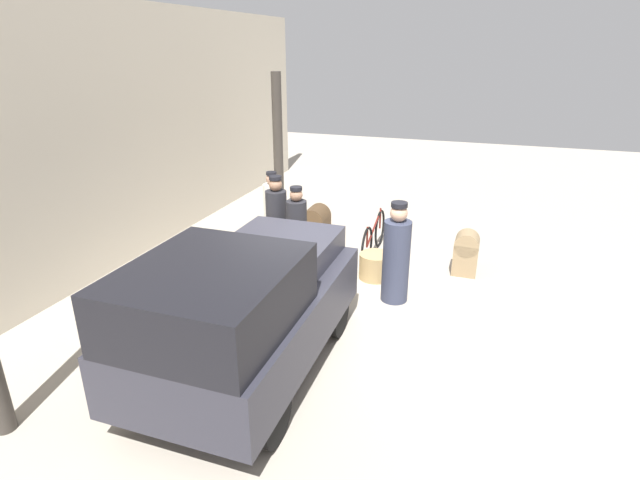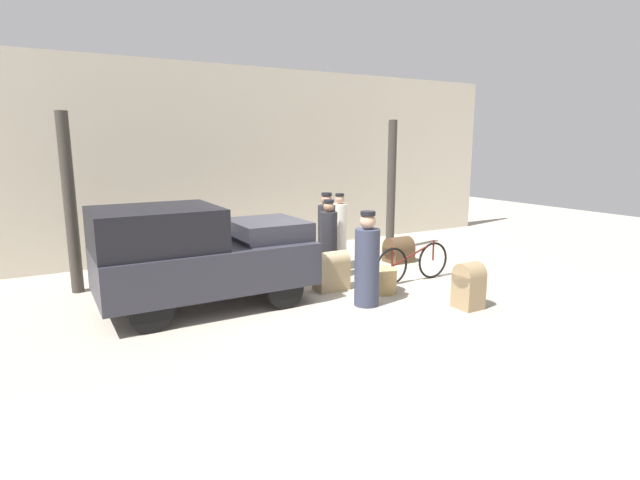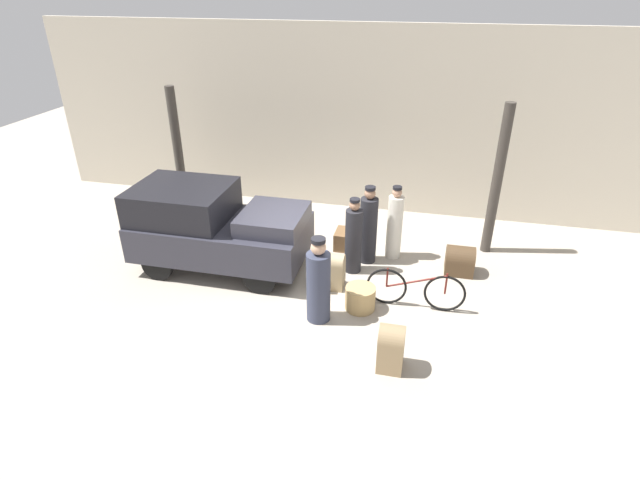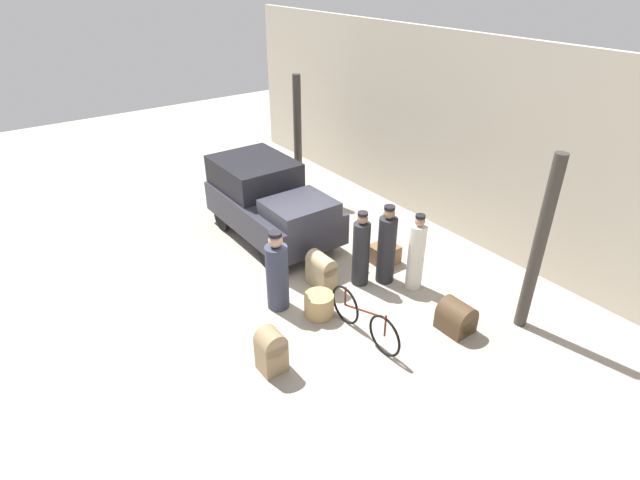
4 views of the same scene
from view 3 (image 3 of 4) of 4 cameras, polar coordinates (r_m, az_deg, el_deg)
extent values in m
plane|color=#A89E8E|center=(9.84, -1.41, -5.30)|extent=(30.00, 30.00, 0.00)
cube|color=beige|center=(12.62, 3.21, 13.45)|extent=(16.00, 0.15, 4.50)
cylinder|color=#38332D|center=(12.41, -15.85, 9.19)|extent=(0.22, 0.22, 3.25)
cylinder|color=#38332D|center=(11.04, 19.56, 6.32)|extent=(0.22, 0.22, 3.25)
cylinder|color=black|center=(10.85, -4.12, -0.02)|extent=(0.64, 0.12, 0.64)
cylinder|color=black|center=(9.54, -6.91, -4.40)|extent=(0.64, 0.12, 0.64)
cylinder|color=black|center=(11.61, -14.29, 1.10)|extent=(0.64, 0.12, 0.64)
cylinder|color=black|center=(10.40, -18.11, -2.78)|extent=(0.64, 0.12, 0.64)
cube|color=#2D2D38|center=(10.37, -11.15, 0.42)|extent=(3.46, 1.76, 0.71)
cube|color=black|center=(10.41, -15.43, 4.22)|extent=(1.90, 1.62, 0.66)
cube|color=#2D2D38|center=(9.76, -5.37, 2.42)|extent=(1.21, 1.37, 0.32)
torus|color=black|center=(9.24, 14.06, -5.96)|extent=(0.74, 0.04, 0.74)
torus|color=black|center=(9.24, 7.61, -5.27)|extent=(0.74, 0.04, 0.74)
cylinder|color=#591914|center=(9.12, 10.93, -4.66)|extent=(1.05, 0.04, 0.40)
cylinder|color=#591914|center=(9.14, 7.68, -4.26)|extent=(0.04, 0.04, 0.38)
cylinder|color=#591914|center=(9.12, 14.21, -4.87)|extent=(0.04, 0.04, 0.42)
cylinder|color=tan|center=(9.14, 4.62, -6.62)|extent=(0.55, 0.55, 0.44)
cylinder|color=silver|center=(10.66, 8.50, 1.44)|extent=(0.32, 0.32, 1.39)
sphere|color=tan|center=(10.33, 8.80, 5.39)|extent=(0.20, 0.20, 0.20)
cylinder|color=black|center=(10.29, 8.85, 5.92)|extent=(0.19, 0.19, 0.06)
cylinder|color=#232328|center=(10.42, 5.53, 1.09)|extent=(0.37, 0.37, 1.43)
sphere|color=#936B51|center=(10.07, 5.74, 5.30)|extent=(0.23, 0.23, 0.23)
cylinder|color=black|center=(10.03, 5.77, 5.91)|extent=(0.22, 0.22, 0.06)
cylinder|color=#33384C|center=(8.62, -0.18, -5.42)|extent=(0.42, 0.42, 1.31)
sphere|color=tan|center=(8.22, -0.19, -0.85)|extent=(0.26, 0.26, 0.26)
cylinder|color=black|center=(8.15, -0.19, -0.03)|extent=(0.25, 0.25, 0.07)
cylinder|color=#232328|center=(10.04, 3.84, -0.12)|extent=(0.34, 0.34, 1.36)
sphere|color=#936B51|center=(9.70, 3.99, 3.98)|extent=(0.21, 0.21, 0.21)
cylinder|color=black|center=(9.66, 4.01, 4.57)|extent=(0.20, 0.20, 0.06)
cube|color=#9E8966|center=(9.70, 0.95, -3.91)|extent=(0.62, 0.36, 0.55)
cylinder|color=#9E8966|center=(9.56, 0.96, -2.50)|extent=(0.62, 0.36, 0.36)
cube|color=brown|center=(11.12, 3.11, 0.06)|extent=(0.52, 0.55, 0.40)
cube|color=#937A56|center=(7.91, 8.07, -12.63)|extent=(0.39, 0.41, 0.57)
cylinder|color=#937A56|center=(7.72, 8.21, -11.01)|extent=(0.39, 0.41, 0.41)
cube|color=#4C3823|center=(10.60, 15.61, -2.76)|extent=(0.57, 0.51, 0.33)
cylinder|color=#4C3823|center=(10.52, 15.72, -1.99)|extent=(0.57, 0.51, 0.51)
camera|label=1|loc=(10.57, -43.55, 11.61)|focal=28.00mm
camera|label=2|loc=(6.94, -64.90, -12.57)|focal=28.00mm
camera|label=4|loc=(5.92, 75.11, 12.43)|focal=28.00mm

